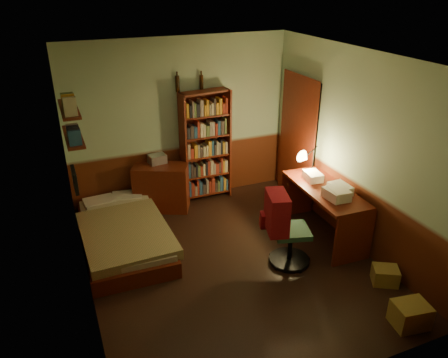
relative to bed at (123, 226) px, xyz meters
name	(u,v)px	position (x,y,z in m)	size (l,w,h in m)	color
floor	(231,264)	(1.19, -0.97, -0.30)	(3.50, 4.00, 0.02)	black
ceiling	(233,58)	(1.19, -0.97, 2.32)	(3.50, 4.00, 0.02)	silver
wall_back	(180,123)	(1.19, 1.04, 1.01)	(3.50, 0.02, 2.60)	#98B592
wall_left	(76,199)	(-0.57, -0.97, 1.01)	(0.02, 4.00, 2.60)	#98B592
wall_right	(355,151)	(2.95, -0.97, 1.01)	(0.02, 4.00, 2.60)	#98B592
wall_front	(335,270)	(1.19, -2.98, 1.01)	(3.50, 0.02, 2.60)	#98B592
doorway	(299,141)	(2.91, 0.33, 0.71)	(0.06, 0.90, 2.00)	black
door_trim	(297,141)	(2.88, 0.33, 0.71)	(0.02, 0.98, 2.08)	#4C170B
bed	(123,226)	(0.00, 0.00, 0.00)	(1.05, 1.97, 0.58)	olive
dresser	(161,187)	(0.76, 0.80, 0.08)	(0.83, 0.41, 0.74)	#571A0D
mini_stereo	(157,159)	(0.75, 0.92, 0.51)	(0.26, 0.20, 0.14)	#B2B2B7
bookshelf	(206,147)	(1.54, 0.88, 0.61)	(0.77, 0.24, 1.80)	#571A0D
bottle_left	(177,84)	(1.16, 0.99, 1.63)	(0.06, 0.06, 0.24)	black
bottle_right	(201,82)	(1.53, 0.99, 1.62)	(0.06, 0.06, 0.22)	black
desk	(323,212)	(2.63, -0.85, 0.09)	(0.59, 1.42, 0.76)	#571A0D
paper_stack	(313,176)	(2.62, -0.56, 0.52)	(0.21, 0.28, 0.11)	silver
desk_lamp	(314,154)	(2.76, -0.33, 0.74)	(0.17, 0.17, 0.55)	black
office_chair	(291,231)	(1.90, -1.23, 0.17)	(0.46, 0.41, 0.93)	#2B523B
red_jacket	(277,182)	(1.66, -1.20, 0.89)	(0.24, 0.43, 0.51)	maroon
wall_shelf_lower	(73,137)	(-0.45, 0.13, 1.31)	(0.20, 0.90, 0.03)	#571A0D
wall_shelf_upper	(69,109)	(-0.45, 0.13, 1.66)	(0.20, 0.90, 0.03)	#571A0D
framed_picture	(75,180)	(-0.53, -0.37, 0.96)	(0.04, 0.32, 0.26)	black
cardboard_box_a	(410,315)	(2.50, -2.70, -0.16)	(0.36, 0.29, 0.27)	olive
cardboard_box_b	(385,275)	(2.75, -2.04, -0.19)	(0.29, 0.24, 0.21)	olive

